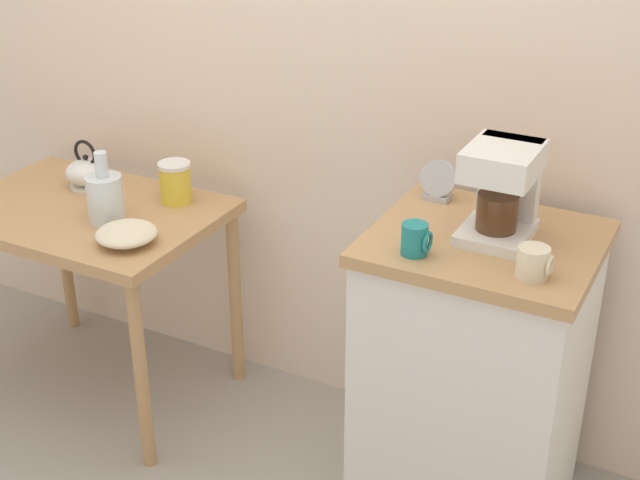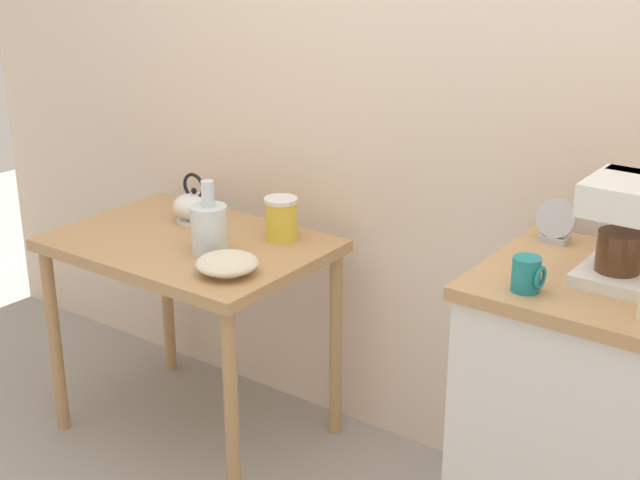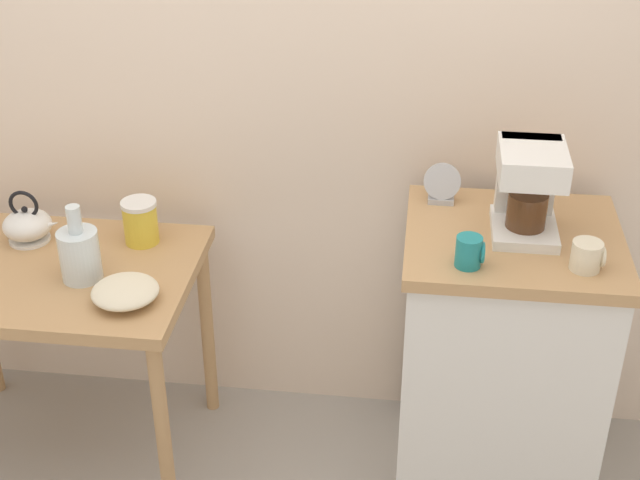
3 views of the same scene
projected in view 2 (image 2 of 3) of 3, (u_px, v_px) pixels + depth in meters
The scene contains 10 objects.
back_wall at pixel (459, 41), 2.75m from camera, with size 4.40×0.10×2.80m, color beige.
wooden_table at pixel (190, 265), 3.09m from camera, with size 0.90×0.63×0.73m.
kitchen_counter at pixel (587, 437), 2.44m from camera, with size 0.61×0.56×0.92m.
bowl_stoneware at pixel (227, 263), 2.77m from camera, with size 0.19×0.19×0.06m.
teakettle at pixel (195, 206), 3.21m from camera, with size 0.19×0.15×0.18m.
glass_carafe_vase at pixel (209, 227), 2.92m from camera, with size 0.12×0.12×0.24m.
canister_enamel at pixel (281, 218), 3.04m from camera, with size 0.11×0.11×0.14m.
coffee_maker at pixel (626, 224), 2.24m from camera, with size 0.18×0.22×0.26m.
mug_dark_teal at pixel (527, 274), 2.19m from camera, with size 0.08×0.07×0.09m.
table_clock at pixel (556, 223), 2.50m from camera, with size 0.11×0.05×0.12m.
Camera 2 is at (1.39, -2.08, 1.81)m, focal length 51.43 mm.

